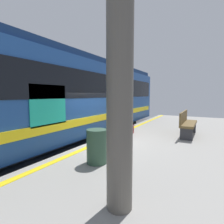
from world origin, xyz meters
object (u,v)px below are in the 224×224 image
object	(u,v)px
train_carriage	(67,95)
trash_bin	(97,146)
bench	(187,122)
handbag	(130,130)
passenger	(127,108)
station_column	(120,84)

from	to	relation	value
train_carriage	trash_bin	world-z (taller)	train_carriage
bench	train_carriage	bearing A→B (deg)	-71.92
handbag	train_carriage	bearing A→B (deg)	-72.95
handbag	bench	world-z (taller)	bench
handbag	passenger	bearing A→B (deg)	10.02
train_carriage	passenger	bearing A→B (deg)	96.52
passenger	trash_bin	size ratio (longest dim) A/B	2.31
station_column	train_carriage	bearing A→B (deg)	-130.14
train_carriage	bench	distance (m)	4.81
trash_bin	handbag	bearing A→B (deg)	-170.43
handbag	station_column	world-z (taller)	station_column
passenger	handbag	xyz separation A→B (m)	(-0.47, -0.08, -0.87)
bench	trash_bin	xyz separation A→B (m)	(3.80, -1.44, -0.12)
train_carriage	bench	xyz separation A→B (m)	(-1.46, 4.47, -0.98)
passenger	bench	distance (m)	2.28
train_carriage	handbag	size ratio (longest dim) A/B	34.66
train_carriage	handbag	world-z (taller)	train_carriage
passenger	handbag	world-z (taller)	passenger
passenger	bench	xyz separation A→B (m)	(-1.16, 1.88, -0.53)
train_carriage	station_column	xyz separation A→B (m)	(3.52, 4.17, 0.16)
passenger	station_column	distance (m)	4.17
train_carriage	station_column	bearing A→B (deg)	49.86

